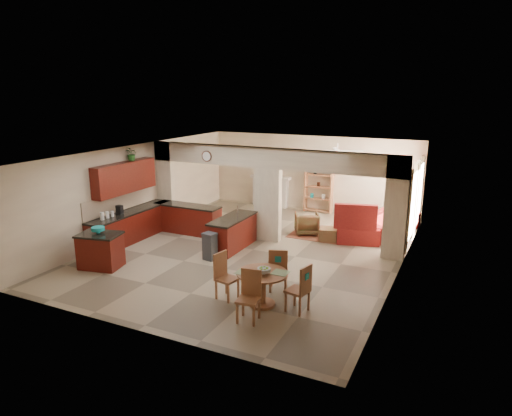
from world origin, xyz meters
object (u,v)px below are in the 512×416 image
at_px(dining_table, 262,283).
at_px(sofa, 392,223).
at_px(kitchen_island, 101,250).
at_px(armchair, 307,223).

distance_m(dining_table, sofa, 6.44).
height_order(kitchen_island, dining_table, kitchen_island).
height_order(kitchen_island, sofa, kitchen_island).
relative_size(kitchen_island, dining_table, 1.08).
distance_m(dining_table, armchair, 5.18).
bearing_deg(kitchen_island, sofa, 31.75).
height_order(dining_table, armchair, dining_table).
relative_size(dining_table, sofa, 0.43).
bearing_deg(kitchen_island, armchair, 39.98).
bearing_deg(armchair, sofa, 178.31).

